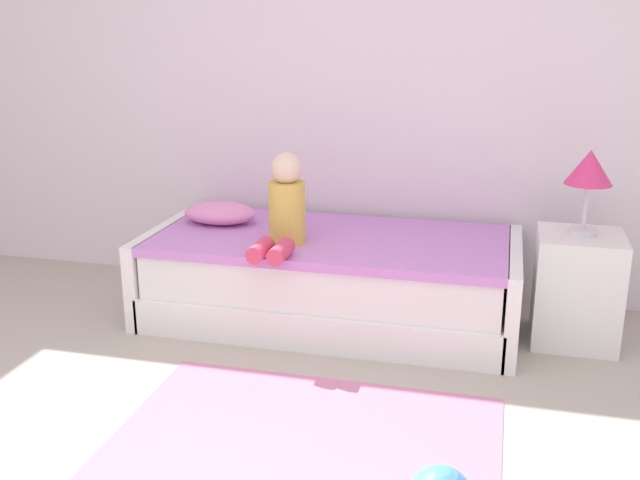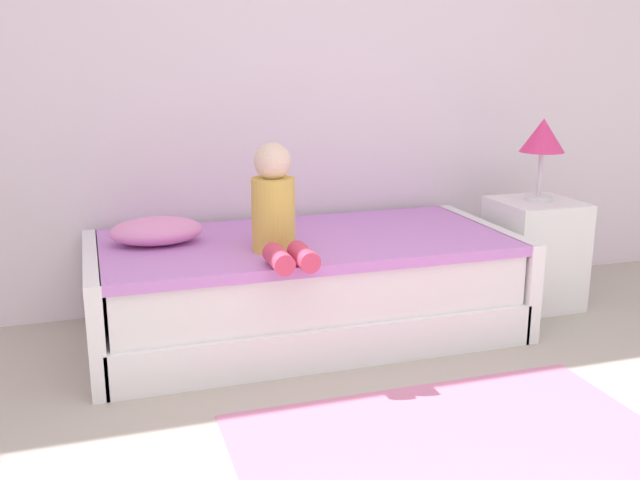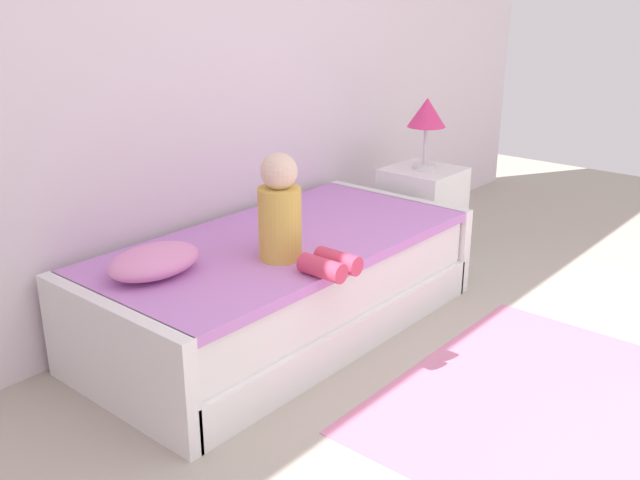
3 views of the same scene
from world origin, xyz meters
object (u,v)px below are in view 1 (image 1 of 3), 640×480
at_px(nightstand, 577,288).
at_px(table_lamp, 589,172).
at_px(bed, 331,278).
at_px(child_figure, 284,209).
at_px(pillow, 220,213).

relative_size(nightstand, table_lamp, 1.33).
height_order(bed, nightstand, nightstand).
xyz_separation_m(nightstand, table_lamp, (0.00, 0.00, 0.64)).
bearing_deg(bed, table_lamp, 0.91).
bearing_deg(child_figure, nightstand, 9.14).
relative_size(bed, pillow, 4.80).
bearing_deg(child_figure, pillow, 147.04).
bearing_deg(bed, pillow, 171.98).
distance_m(table_lamp, child_figure, 1.59).
bearing_deg(nightstand, pillow, 177.81).
height_order(nightstand, table_lamp, table_lamp).
bearing_deg(child_figure, table_lamp, 9.14).
xyz_separation_m(bed, nightstand, (1.35, 0.02, 0.05)).
bearing_deg(pillow, bed, -8.02).
distance_m(bed, child_figure, 0.55).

